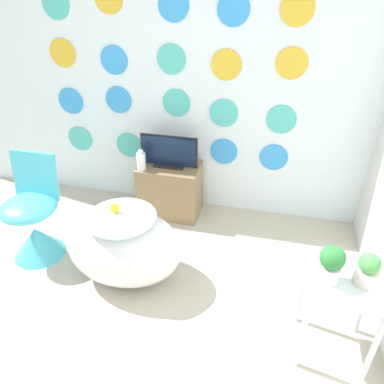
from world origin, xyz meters
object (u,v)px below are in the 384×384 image
at_px(potted_plant_right, 368,270).
at_px(vase, 141,161).
at_px(chair, 34,225).
at_px(bathtub, 125,246).
at_px(tv, 169,153).
at_px(potted_plant_left, 331,263).

bearing_deg(potted_plant_right, vase, 147.38).
bearing_deg(vase, chair, -133.00).
relative_size(bathtub, tv, 1.66).
relative_size(bathtub, potted_plant_left, 3.73).
distance_m(tv, vase, 0.24).
xyz_separation_m(bathtub, tv, (0.08, 0.87, 0.32)).
relative_size(vase, potted_plant_left, 0.81).
distance_m(chair, vase, 0.97).
bearing_deg(potted_plant_left, chair, 169.64).
distance_m(potted_plant_left, potted_plant_right, 0.19).
height_order(bathtub, potted_plant_left, potted_plant_left).
height_order(tv, vase, tv).
bearing_deg(tv, chair, -136.75).
distance_m(vase, potted_plant_right, 1.92).
bearing_deg(potted_plant_right, tv, 140.73).
bearing_deg(tv, potted_plant_right, -39.27).
bearing_deg(potted_plant_left, potted_plant_right, 7.44).
relative_size(tv, vase, 2.79).
height_order(vase, potted_plant_right, potted_plant_right).
xyz_separation_m(bathtub, chair, (-0.77, 0.08, -0.00)).
distance_m(chair, tv, 1.20).
distance_m(bathtub, chair, 0.77).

